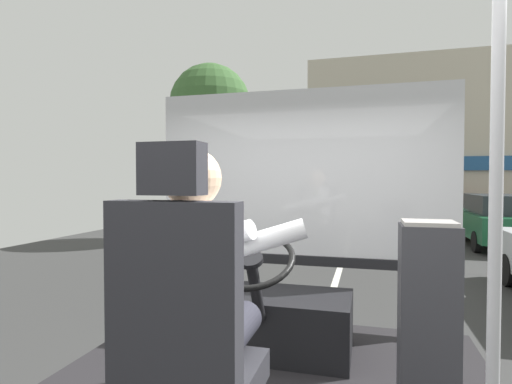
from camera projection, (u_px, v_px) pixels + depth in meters
name	position (u px, v px, depth m)	size (l,w,h in m)	color
ground	(345.00, 253.00, 10.39)	(18.00, 44.00, 0.06)	#333333
driver_seat	(186.00, 349.00, 1.50)	(0.48, 0.48, 1.32)	black
bus_driver	(199.00, 283.00, 1.61)	(0.81, 0.58, 0.85)	#282833
steering_console	(270.00, 319.00, 2.80)	(1.10, 1.01, 0.87)	black
handrail_pole	(495.00, 243.00, 1.40)	(0.04, 0.04, 1.94)	#B7B7BC
fare_box	(428.00, 319.00, 2.03)	(0.28, 0.25, 0.98)	#333338
windshield_panel	(300.00, 197.00, 3.42)	(2.50, 0.08, 1.48)	silver
street_tree	(210.00, 107.00, 12.50)	(2.48, 2.48, 5.41)	#4C3828
shop_building	(441.00, 142.00, 19.90)	(12.45, 5.24, 7.46)	#BCB29E
parked_car_green	(499.00, 220.00, 11.20)	(1.78, 3.83, 1.44)	#195633
parked_car_red	(460.00, 210.00, 16.02)	(1.86, 4.44, 1.30)	maroon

